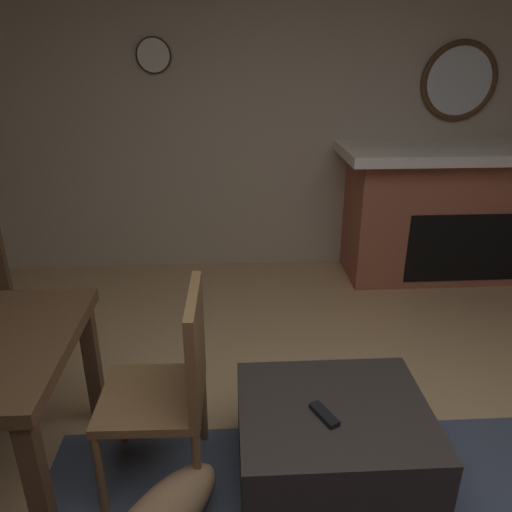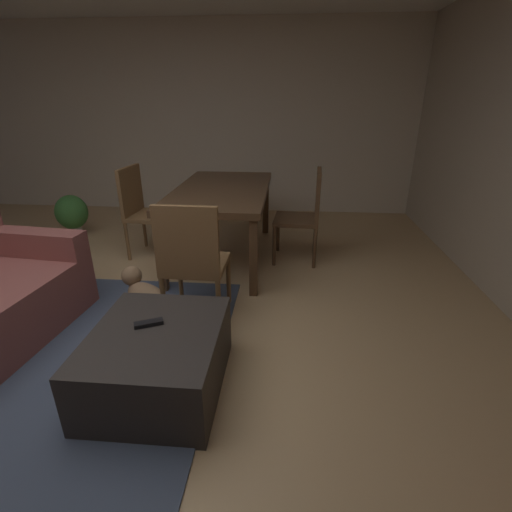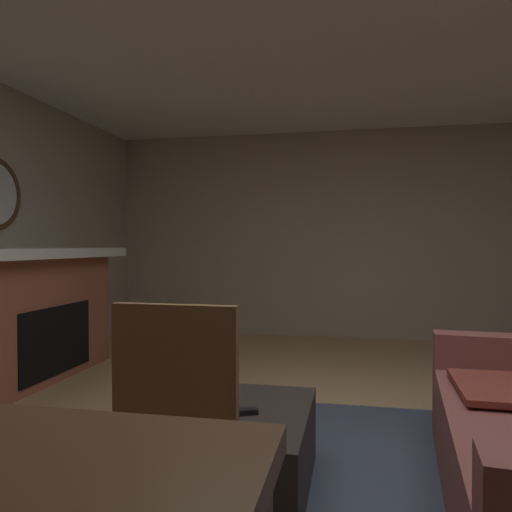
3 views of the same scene
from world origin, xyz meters
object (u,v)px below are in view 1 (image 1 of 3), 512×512
at_px(fireplace, 455,212).
at_px(tv_remote, 324,415).
at_px(ottoman_coffee_table, 332,441).
at_px(round_wall_mirror, 459,81).
at_px(wall_clock, 154,55).
at_px(dining_chair_west, 172,379).

height_order(fireplace, tv_remote, fireplace).
height_order(fireplace, ottoman_coffee_table, fireplace).
relative_size(fireplace, tv_remote, 12.24).
bearing_deg(fireplace, tv_remote, 55.78).
relative_size(round_wall_mirror, wall_clock, 2.33).
bearing_deg(dining_chair_west, round_wall_mirror, -131.95).
bearing_deg(dining_chair_west, wall_clock, -82.96).
bearing_deg(tv_remote, wall_clock, -94.30).
xyz_separation_m(round_wall_mirror, tv_remote, (1.48, 2.46, -1.17)).
distance_m(tv_remote, dining_chair_west, 0.66).
xyz_separation_m(round_wall_mirror, dining_chair_west, (2.12, 2.36, -1.04)).
bearing_deg(round_wall_mirror, dining_chair_west, 48.05).
relative_size(ottoman_coffee_table, dining_chair_west, 0.90).
bearing_deg(round_wall_mirror, tv_remote, 58.99).
distance_m(round_wall_mirror, wall_clock, 2.42).
relative_size(round_wall_mirror, tv_remote, 3.92).
height_order(fireplace, round_wall_mirror, round_wall_mirror).
height_order(round_wall_mirror, tv_remote, round_wall_mirror).
height_order(ottoman_coffee_table, wall_clock, wall_clock).
bearing_deg(tv_remote, ottoman_coffee_table, -160.89).
xyz_separation_m(fireplace, ottoman_coffee_table, (1.42, 2.12, -0.37)).
relative_size(ottoman_coffee_table, tv_remote, 5.21).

